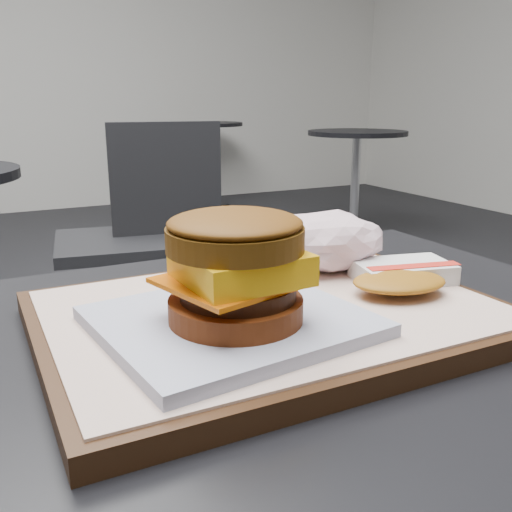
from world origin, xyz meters
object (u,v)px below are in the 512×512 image
(breakfast_sandwich, at_px, (235,281))
(crumpled_wrapper, at_px, (325,240))
(hash_brown, at_px, (401,276))
(neighbor_chair, at_px, (135,228))
(serving_tray, at_px, (271,316))

(breakfast_sandwich, height_order, crumpled_wrapper, breakfast_sandwich)
(hash_brown, bearing_deg, breakfast_sandwich, -172.15)
(hash_brown, height_order, crumpled_wrapper, crumpled_wrapper)
(breakfast_sandwich, distance_m, crumpled_wrapper, 0.19)
(crumpled_wrapper, relative_size, neighbor_chair, 0.15)
(neighbor_chair, bearing_deg, serving_tray, -100.76)
(neighbor_chair, bearing_deg, hash_brown, -96.05)
(crumpled_wrapper, bearing_deg, serving_tray, -144.07)
(breakfast_sandwich, distance_m, neighbor_chair, 1.68)
(hash_brown, bearing_deg, serving_tray, 175.30)
(crumpled_wrapper, bearing_deg, breakfast_sandwich, -144.29)
(serving_tray, distance_m, crumpled_wrapper, 0.13)
(breakfast_sandwich, xyz_separation_m, hash_brown, (0.18, 0.03, -0.03))
(crumpled_wrapper, height_order, neighbor_chair, neighbor_chair)
(serving_tray, height_order, hash_brown, hash_brown)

